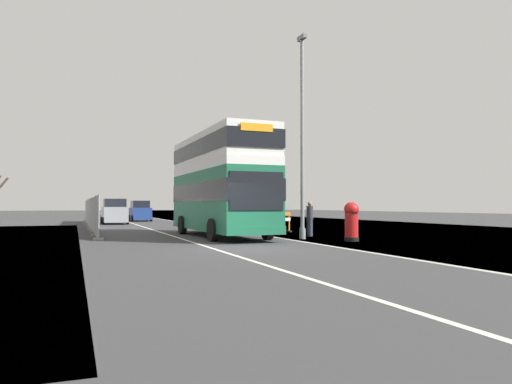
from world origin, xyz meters
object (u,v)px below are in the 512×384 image
at_px(double_decker_bus, 220,183).
at_px(car_oncoming_near, 114,212).
at_px(lamppost_foreground, 302,142).
at_px(car_receding_mid, 140,211).
at_px(red_pillar_postbox, 352,220).
at_px(roadworks_barrier, 279,220).
at_px(pedestrian_at_kerb, 310,219).

relative_size(double_decker_bus, car_oncoming_near, 2.37).
height_order(lamppost_foreground, car_receding_mid, lamppost_foreground).
distance_m(red_pillar_postbox, roadworks_barrier, 7.62).
height_order(roadworks_barrier, car_oncoming_near, car_oncoming_near).
bearing_deg(car_oncoming_near, roadworks_barrier, -63.87).
bearing_deg(car_oncoming_near, double_decker_bus, -78.83).
bearing_deg(red_pillar_postbox, double_decker_bus, 131.06).
xyz_separation_m(car_oncoming_near, pedestrian_at_kerb, (8.02, -20.29, -0.11)).
bearing_deg(car_oncoming_near, car_receding_mid, 66.66).
xyz_separation_m(roadworks_barrier, car_receding_mid, (-5.04, 23.24, 0.23)).
height_order(lamppost_foreground, car_oncoming_near, lamppost_foreground).
bearing_deg(double_decker_bus, roadworks_barrier, 29.93).
bearing_deg(roadworks_barrier, car_oncoming_near, 116.13).
xyz_separation_m(lamppost_foreground, pedestrian_at_kerb, (1.23, 1.65, -3.65)).
relative_size(double_decker_bus, lamppost_foreground, 1.06).
xyz_separation_m(red_pillar_postbox, roadworks_barrier, (-0.17, 7.61, -0.21)).
distance_m(lamppost_foreground, red_pillar_postbox, 4.35).
bearing_deg(car_oncoming_near, red_pillar_postbox, -71.12).
bearing_deg(double_decker_bus, red_pillar_postbox, -48.94).
relative_size(double_decker_bus, pedestrian_at_kerb, 5.76).
xyz_separation_m(car_receding_mid, pedestrian_at_kerb, (5.04, -27.19, -0.07)).
height_order(red_pillar_postbox, car_oncoming_near, car_oncoming_near).
distance_m(double_decker_bus, car_receding_mid, 25.79).
bearing_deg(car_oncoming_near, lamppost_foreground, -72.79).
height_order(red_pillar_postbox, roadworks_barrier, red_pillar_postbox).
height_order(lamppost_foreground, red_pillar_postbox, lamppost_foreground).
bearing_deg(car_receding_mid, pedestrian_at_kerb, -79.49).
bearing_deg(car_receding_mid, double_decker_bus, -88.36).
xyz_separation_m(double_decker_bus, lamppost_foreground, (3.08, -3.13, 1.83)).
height_order(double_decker_bus, pedestrian_at_kerb, double_decker_bus).
relative_size(double_decker_bus, roadworks_barrier, 6.61).
height_order(double_decker_bus, car_oncoming_near, double_decker_bus).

